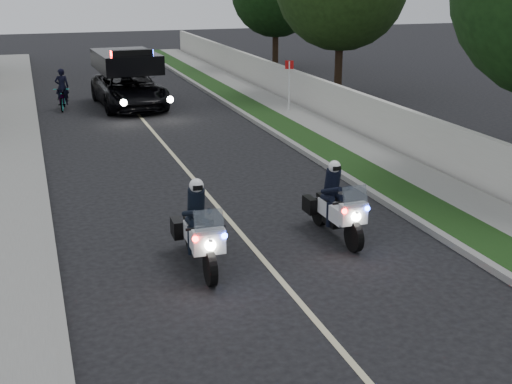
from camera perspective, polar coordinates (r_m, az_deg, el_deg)
ground at (r=13.26m, az=1.68°, el=-6.96°), size 120.00×120.00×0.00m
curb_right at (r=23.49m, az=2.64°, el=4.36°), size 0.20×60.00×0.15m
grass_verge at (r=23.75m, az=4.22°, el=4.48°), size 1.20×60.00×0.16m
sidewalk_right at (r=24.27m, az=7.07°, el=4.69°), size 1.40×60.00×0.16m
property_wall at (r=24.57m, az=9.25°, el=6.36°), size 0.22×60.00×1.50m
curb_left at (r=21.97m, az=-17.75°, el=2.55°), size 0.20×60.00×0.15m
sidewalk_left at (r=22.00m, az=-20.60°, el=2.28°), size 2.00×60.00×0.16m
lane_marking at (r=22.39m, az=-7.21°, el=3.37°), size 0.12×50.00×0.01m
police_moto_left at (r=13.66m, az=-4.73°, el=-6.24°), size 0.80×2.13×1.80m
police_moto_right at (r=15.17m, az=6.67°, el=-3.78°), size 0.77×2.06×1.73m
police_suv at (r=30.49m, az=-10.58°, el=7.09°), size 2.92×5.82×2.77m
bicycle at (r=30.53m, az=-15.91°, el=6.72°), size 0.89×1.95×0.98m
cyclist at (r=30.53m, az=-15.91°, el=6.72°), size 0.57×0.39×1.56m
sign_post at (r=28.49m, az=2.77°, el=6.62°), size 0.46×0.46×2.28m
tree_right_d at (r=32.64m, az=6.88°, el=7.96°), size 6.47×6.47×10.05m
tree_right_e at (r=42.21m, az=1.63°, el=10.33°), size 6.76×6.76×8.88m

